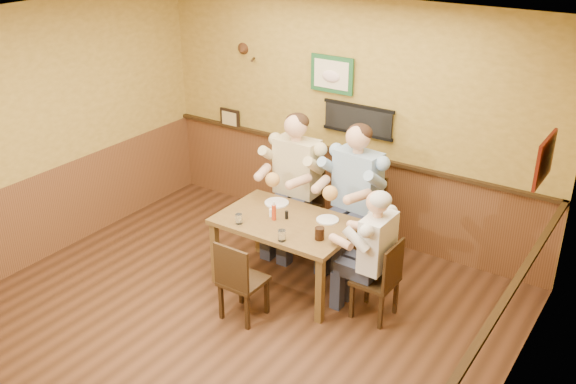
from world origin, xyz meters
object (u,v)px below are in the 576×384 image
Objects in this scene: chair_near_side at (243,279)px; hot_sauce_bottle at (274,212)px; dining_table at (287,228)px; diner_white_elder at (376,262)px; cola_tumbler at (320,234)px; water_glass_left at (239,219)px; water_glass_mid at (282,236)px; chair_right_end at (375,279)px; chair_back_left at (297,206)px; diner_tan_shirt at (297,188)px; chair_back_right at (356,221)px; diner_blue_polo at (357,203)px; salt_shaker at (271,213)px; pepper_shaker at (287,215)px.

chair_near_side is 0.78m from hot_sauce_bottle.
diner_white_elder is (1.02, -0.01, -0.06)m from dining_table.
cola_tumbler is (-0.54, -0.15, 0.21)m from diner_white_elder.
water_glass_mid reaches higher than water_glass_left.
chair_right_end is at bearing 12.88° from water_glass_left.
chair_right_end is at bearing 2.67° from hot_sauce_bottle.
diner_tan_shirt is at bearing -0.81° from chair_back_left.
water_glass_mid is 0.92× the size of cola_tumbler.
chair_back_right is (0.75, 0.04, 0.00)m from chair_back_left.
chair_back_right reaches higher than dining_table.
diner_blue_polo is at bearing 2.01° from diner_tan_shirt.
salt_shaker is at bearing 168.57° from cola_tumbler.
salt_shaker is at bearing -174.70° from dining_table.
chair_right_end and salt_shaker have the same top height.
diner_tan_shirt is 0.81m from pepper_shaker.
pepper_shaker is (-0.22, 0.41, -0.01)m from water_glass_mid.
salt_shaker is at bearing -76.89° from chair_near_side.
cola_tumbler is at bearing -11.43° from salt_shaker.
cola_tumbler reaches higher than pepper_shaker.
pepper_shaker is (-0.02, 0.03, 0.13)m from dining_table.
diner_blue_polo reaches higher than water_glass_left.
diner_tan_shirt is 1.59m from diner_white_elder.
chair_right_end is at bearing 180.00° from diner_white_elder.
chair_near_side is 6.90× the size of cola_tumbler.
dining_table is at bearing -91.79° from chair_near_side.
water_glass_left is at bearing -117.17° from diner_blue_polo.
water_glass_mid is at bearing -45.53° from hot_sauce_bottle.
pepper_shaker is at bearing -111.34° from chair_back_right.
water_glass_left reaches higher than chair_near_side.
water_glass_mid reaches higher than pepper_shaker.
diner_blue_polo is 1.04m from diner_white_elder.
chair_back_left is 0.78m from diner_blue_polo.
diner_blue_polo reaches higher than chair_back_right.
chair_right_end is at bearing -44.82° from chair_back_right.
chair_right_end is 1.11m from pepper_shaker.
pepper_shaker is (-0.50, 0.18, -0.02)m from cola_tumbler.
water_glass_left is at bearing -168.48° from cola_tumbler.
water_glass_left is at bearing -90.62° from diner_tan_shirt.
diner_blue_polo is 1.22× the size of diner_white_elder.
chair_near_side is at bearing -81.88° from hot_sauce_bottle.
diner_blue_polo is at bearing -139.92° from chair_right_end.
chair_back_right is 9.06× the size of water_glass_mid.
water_glass_left reaches higher than chair_right_end.
diner_blue_polo is (0.38, 0.80, 0.07)m from dining_table.
chair_near_side is at bearing -54.75° from diner_white_elder.
chair_back_right is at bearing 62.27° from pepper_shaker.
water_glass_mid is at bearing -43.44° from salt_shaker.
diner_blue_polo is 11.93× the size of cola_tumbler.
pepper_shaker is (0.34, -0.73, 0.07)m from diner_tan_shirt.
water_glass_left is (-1.39, -0.32, 0.20)m from diner_white_elder.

